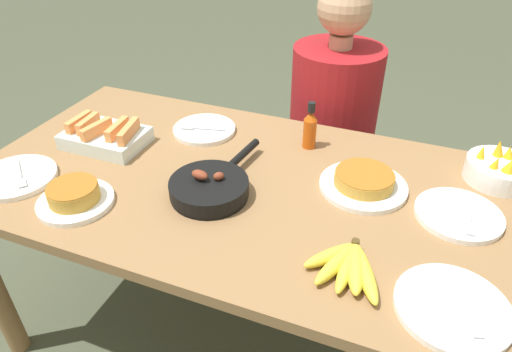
{
  "coord_description": "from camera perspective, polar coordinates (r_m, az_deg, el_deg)",
  "views": [
    {
      "loc": [
        0.41,
        -1.03,
        1.51
      ],
      "look_at": [
        0.0,
        0.0,
        0.74
      ],
      "focal_mm": 32.0,
      "sensor_mm": 36.0,
      "label": 1
    }
  ],
  "objects": [
    {
      "name": "dining_table",
      "position": [
        1.41,
        0.0,
        -3.98
      ],
      "size": [
        1.74,
        0.87,
        0.71
      ],
      "color": "olive",
      "rests_on": "ground_plane"
    },
    {
      "name": "ground_plane",
      "position": [
        1.87,
        0.0,
        -19.13
      ],
      "size": [
        14.0,
        14.0,
        0.0
      ],
      "primitive_type": "plane",
      "color": "#474C38"
    },
    {
      "name": "person_figure",
      "position": [
        2.04,
        9.2,
        3.7
      ],
      "size": [
        0.4,
        0.4,
        1.17
      ],
      "color": "black",
      "rests_on": "ground_plane"
    },
    {
      "name": "empty_plate_near_front",
      "position": [
        1.64,
        -6.48,
        5.8
      ],
      "size": [
        0.22,
        0.22,
        0.02
      ],
      "color": "white",
      "rests_on": "dining_table"
    },
    {
      "name": "melon_tray",
      "position": [
        1.62,
        -18.32,
        4.76
      ],
      "size": [
        0.27,
        0.18,
        0.09
      ],
      "color": "silver",
      "rests_on": "dining_table"
    },
    {
      "name": "empty_plate_far_left",
      "position": [
        1.56,
        -27.84,
        -0.15
      ],
      "size": [
        0.24,
        0.24,
        0.02
      ],
      "color": "white",
      "rests_on": "dining_table"
    },
    {
      "name": "banana_bunch",
      "position": [
        1.1,
        11.53,
        -10.89
      ],
      "size": [
        0.21,
        0.19,
        0.04
      ],
      "color": "yellow",
      "rests_on": "dining_table"
    },
    {
      "name": "skillet",
      "position": [
        1.31,
        -5.73,
        -1.38
      ],
      "size": [
        0.23,
        0.39,
        0.08
      ],
      "rotation": [
        0.0,
        0.0,
        1.44
      ],
      "color": "black",
      "rests_on": "dining_table"
    },
    {
      "name": "empty_plate_far_right",
      "position": [
        1.35,
        24.0,
        -4.44
      ],
      "size": [
        0.23,
        0.23,
        0.02
      ],
      "color": "white",
      "rests_on": "dining_table"
    },
    {
      "name": "frittata_plate_side",
      "position": [
        1.37,
        -21.75,
        -2.42
      ],
      "size": [
        0.21,
        0.21,
        0.06
      ],
      "color": "white",
      "rests_on": "dining_table"
    },
    {
      "name": "hot_sauce_bottle",
      "position": [
        1.52,
        6.76,
        5.98
      ],
      "size": [
        0.04,
        0.04,
        0.16
      ],
      "color": "#C64C0F",
      "rests_on": "dining_table"
    },
    {
      "name": "empty_plate_mid_edge",
      "position": [
        1.1,
        23.36,
        -14.87
      ],
      "size": [
        0.25,
        0.25,
        0.02
      ],
      "color": "white",
      "rests_on": "dining_table"
    },
    {
      "name": "frittata_plate_center",
      "position": [
        1.37,
        13.31,
        -0.76
      ],
      "size": [
        0.26,
        0.26,
        0.05
      ],
      "color": "white",
      "rests_on": "dining_table"
    },
    {
      "name": "fruit_bowl_mango",
      "position": [
        1.54,
        28.15,
        0.75
      ],
      "size": [
        0.2,
        0.2,
        0.12
      ],
      "color": "white",
      "rests_on": "dining_table"
    }
  ]
}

